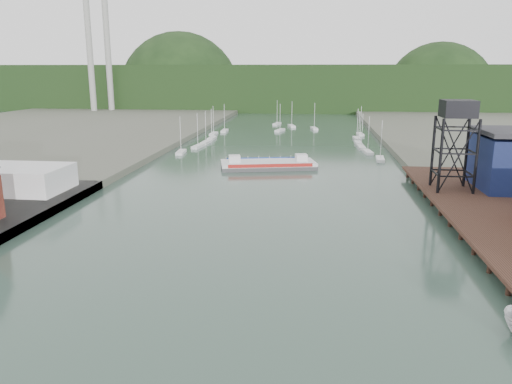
# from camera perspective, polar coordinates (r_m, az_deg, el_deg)

# --- Properties ---
(ground) EXTENTS (600.00, 600.00, 0.00)m
(ground) POSITION_cam_1_polar(r_m,az_deg,el_deg) (42.04, -8.87, -19.97)
(ground) COLOR #294034
(ground) RESTS_ON ground
(east_pier) EXTENTS (14.00, 70.00, 2.45)m
(east_pier) POSITION_cam_1_polar(r_m,az_deg,el_deg) (85.75, 24.74, -1.93)
(east_pier) COLOR black
(east_pier) RESTS_ON ground
(white_shed) EXTENTS (18.00, 12.00, 4.50)m
(white_shed) POSITION_cam_1_polar(r_m,az_deg,el_deg) (101.39, -25.73, 1.37)
(white_shed) COLOR silver
(white_shed) RESTS_ON west_quay
(lift_tower) EXTENTS (6.50, 6.50, 16.00)m
(lift_tower) POSITION_cam_1_polar(r_m,az_deg,el_deg) (95.20, 22.06, 8.21)
(lift_tower) COLOR black
(lift_tower) RESTS_ON east_pier
(marina_sailboats) EXTENTS (57.71, 92.65, 0.90)m
(marina_sailboats) POSITION_cam_1_polar(r_m,az_deg,el_deg) (173.82, 3.33, 6.20)
(marina_sailboats) COLOR silver
(marina_sailboats) RESTS_ON ground
(smokestacks) EXTENTS (11.20, 8.20, 60.00)m
(smokestacks) POSITION_cam_1_polar(r_m,az_deg,el_deg) (290.34, -17.48, 14.51)
(smokestacks) COLOR #9B9B96
(smokestacks) RESTS_ON ground
(distant_hills) EXTENTS (500.00, 120.00, 80.00)m
(distant_hills) POSITION_cam_1_polar(r_m,az_deg,el_deg) (335.45, 4.34, 11.55)
(distant_hills) COLOR black
(distant_hills) RESTS_ON ground
(chain_ferry) EXTENTS (24.11, 13.81, 3.26)m
(chain_ferry) POSITION_cam_1_polar(r_m,az_deg,el_deg) (121.34, 1.39, 3.19)
(chain_ferry) COLOR #444446
(chain_ferry) RESTS_ON ground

